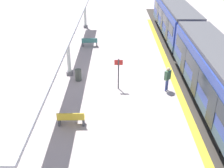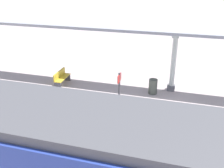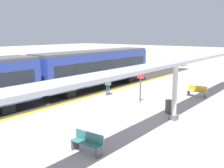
{
  "view_description": "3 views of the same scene",
  "coord_description": "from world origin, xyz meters",
  "px_view_note": "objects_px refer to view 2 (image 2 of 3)",
  "views": [
    {
      "loc": [
        0.34,
        19.06,
        9.22
      ],
      "look_at": [
        0.51,
        3.42,
        1.03
      ],
      "focal_mm": 44.7,
      "sensor_mm": 36.0,
      "label": 1
    },
    {
      "loc": [
        -10.78,
        -0.71,
        6.56
      ],
      "look_at": [
        -0.95,
        2.14,
        2.09
      ],
      "focal_mm": 42.74,
      "sensor_mm": 36.0,
      "label": 2
    },
    {
      "loc": [
        10.0,
        -13.82,
        4.97
      ],
      "look_at": [
        -0.68,
        -0.27,
        1.63
      ],
      "focal_mm": 41.83,
      "sensor_mm": 36.0,
      "label": 3
    }
  ],
  "objects_px": {
    "trash_bin": "(153,87)",
    "platform_info_sign": "(119,90)",
    "passenger_waiting_near_edge": "(90,133)",
    "train_far_carriage": "(1,152)",
    "bench_near_end": "(61,78)",
    "canopy_pillar_second": "(173,63)"
  },
  "relations": [
    {
      "from": "bench_near_end",
      "to": "platform_info_sign",
      "type": "relative_size",
      "value": 0.69
    },
    {
      "from": "train_far_carriage",
      "to": "canopy_pillar_second",
      "type": "xyz_separation_m",
      "value": [
        9.58,
        -4.03,
        -0.14
      ]
    },
    {
      "from": "platform_info_sign",
      "to": "passenger_waiting_near_edge",
      "type": "height_order",
      "value": "platform_info_sign"
    },
    {
      "from": "platform_info_sign",
      "to": "passenger_waiting_near_edge",
      "type": "xyz_separation_m",
      "value": [
        -3.28,
        0.25,
        -0.26
      ]
    },
    {
      "from": "train_far_carriage",
      "to": "trash_bin",
      "type": "bearing_deg",
      "value": -19.24
    },
    {
      "from": "bench_near_end",
      "to": "trash_bin",
      "type": "bearing_deg",
      "value": -87.33
    },
    {
      "from": "bench_near_end",
      "to": "platform_info_sign",
      "type": "bearing_deg",
      "value": -121.42
    },
    {
      "from": "bench_near_end",
      "to": "canopy_pillar_second",
      "type": "bearing_deg",
      "value": -80.93
    },
    {
      "from": "trash_bin",
      "to": "train_far_carriage",
      "type": "bearing_deg",
      "value": 160.76
    },
    {
      "from": "canopy_pillar_second",
      "to": "passenger_waiting_near_edge",
      "type": "height_order",
      "value": "canopy_pillar_second"
    },
    {
      "from": "bench_near_end",
      "to": "trash_bin",
      "type": "relative_size",
      "value": 1.75
    },
    {
      "from": "platform_info_sign",
      "to": "passenger_waiting_near_edge",
      "type": "distance_m",
      "value": 3.3
    },
    {
      "from": "train_far_carriage",
      "to": "platform_info_sign",
      "type": "xyz_separation_m",
      "value": [
        5.91,
        -1.86,
        -0.5
      ]
    },
    {
      "from": "train_far_carriage",
      "to": "passenger_waiting_near_edge",
      "type": "relative_size",
      "value": 7.61
    },
    {
      "from": "canopy_pillar_second",
      "to": "train_far_carriage",
      "type": "bearing_deg",
      "value": 157.18
    },
    {
      "from": "train_far_carriage",
      "to": "bench_near_end",
      "type": "relative_size",
      "value": 8.64
    },
    {
      "from": "bench_near_end",
      "to": "platform_info_sign",
      "type": "distance_m",
      "value": 5.14
    },
    {
      "from": "trash_bin",
      "to": "platform_info_sign",
      "type": "distance_m",
      "value": 3.26
    },
    {
      "from": "canopy_pillar_second",
      "to": "bench_near_end",
      "type": "height_order",
      "value": "canopy_pillar_second"
    },
    {
      "from": "trash_bin",
      "to": "passenger_waiting_near_edge",
      "type": "relative_size",
      "value": 0.5
    },
    {
      "from": "canopy_pillar_second",
      "to": "platform_info_sign",
      "type": "relative_size",
      "value": 1.51
    },
    {
      "from": "trash_bin",
      "to": "platform_info_sign",
      "type": "bearing_deg",
      "value": 157.34
    }
  ]
}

